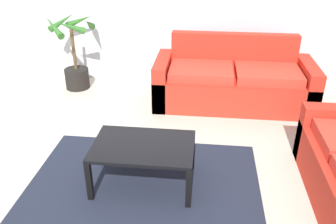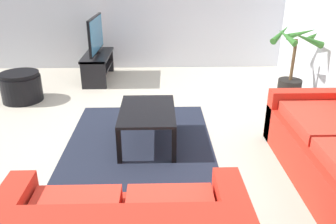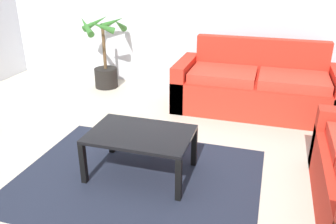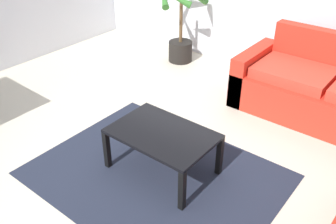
% 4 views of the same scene
% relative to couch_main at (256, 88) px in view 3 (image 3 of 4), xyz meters
% --- Properties ---
extents(ground_plane, '(6.60, 6.60, 0.00)m').
position_rel_couch_main_xyz_m(ground_plane, '(-1.19, -2.28, -0.30)').
color(ground_plane, beige).
extents(couch_main, '(2.12, 0.90, 0.90)m').
position_rel_couch_main_xyz_m(couch_main, '(0.00, 0.00, 0.00)').
color(couch_main, red).
rests_on(couch_main, ground).
extents(coffee_table, '(0.93, 0.63, 0.43)m').
position_rel_couch_main_xyz_m(coffee_table, '(-0.91, -1.90, 0.07)').
color(coffee_table, black).
rests_on(coffee_table, ground).
extents(area_rug, '(2.20, 1.70, 0.01)m').
position_rel_couch_main_xyz_m(area_rug, '(-0.91, -2.00, -0.30)').
color(area_rug, '#1E2333').
rests_on(area_rug, ground).
extents(potted_palm, '(0.74, 0.73, 1.12)m').
position_rel_couch_main_xyz_m(potted_palm, '(-2.32, 0.27, 0.16)').
color(potted_palm, black).
rests_on(potted_palm, ground).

